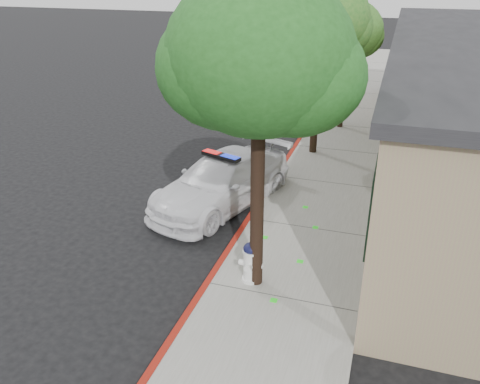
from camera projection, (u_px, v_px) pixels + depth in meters
name	position (u px, v px, depth m)	size (l,w,h in m)	color
ground	(205.00, 288.00, 10.40)	(120.00, 120.00, 0.00)	black
sidewalk	(306.00, 230.00, 12.51)	(3.20, 60.00, 0.15)	gray
red_curb	(248.00, 221.00, 12.94)	(0.14, 60.00, 0.16)	#9E2211
police_car	(222.00, 182.00, 13.69)	(3.47, 5.25, 1.53)	white
fire_hydrant	(251.00, 262.00, 10.20)	(0.52, 0.45, 0.92)	white
street_tree_near	(260.00, 63.00, 8.42)	(3.64, 3.32, 6.07)	black
street_tree_mid	(322.00, 22.00, 15.67)	(3.19, 3.05, 5.82)	black
street_tree_far	(349.00, 33.00, 18.59)	(2.64, 2.69, 4.92)	black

